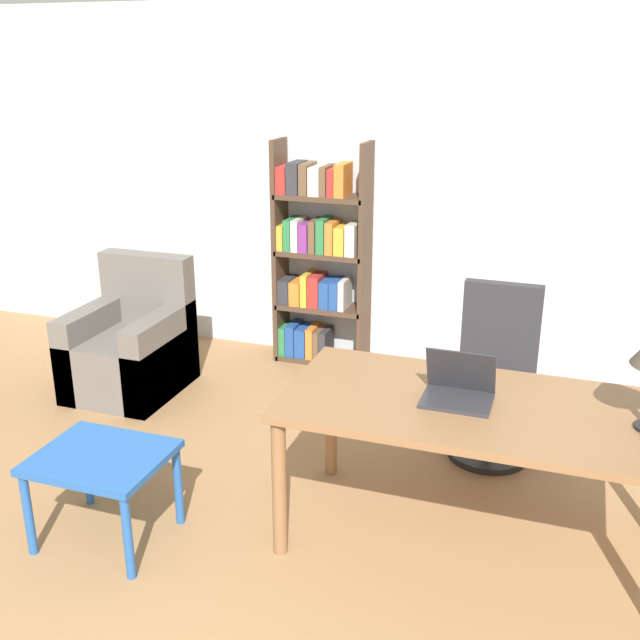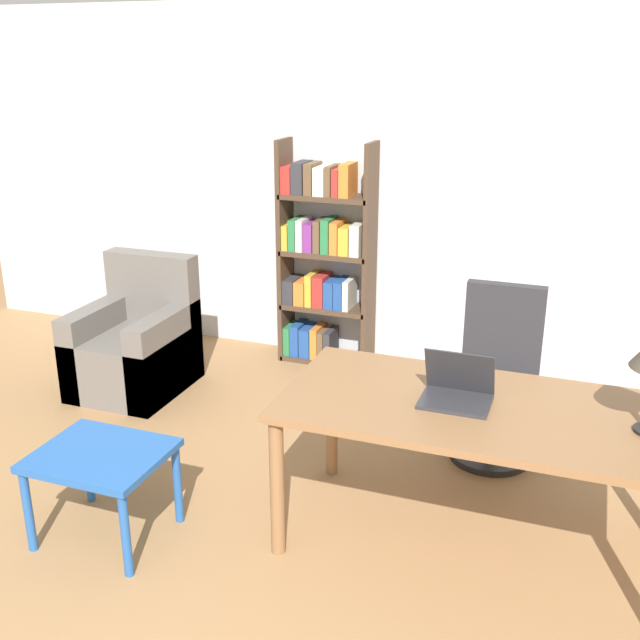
% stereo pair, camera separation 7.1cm
% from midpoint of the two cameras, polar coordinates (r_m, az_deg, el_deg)
% --- Properties ---
extents(wall_back, '(8.00, 0.06, 2.70)m').
position_cam_midpoint_polar(wall_back, '(5.63, 6.87, 9.60)').
color(wall_back, silver).
rests_on(wall_back, ground_plane).
extents(desk, '(1.85, 0.91, 0.76)m').
position_cam_midpoint_polar(desk, '(3.65, 11.42, -7.50)').
color(desk, olive).
rests_on(desk, ground_plane).
extents(laptop, '(0.33, 0.26, 0.25)m').
position_cam_midpoint_polar(laptop, '(3.60, 9.93, -5.24)').
color(laptop, '#2D2D33').
rests_on(laptop, desk).
extents(office_chair, '(0.49, 0.49, 1.04)m').
position_cam_midpoint_polar(office_chair, '(4.61, 12.74, -4.50)').
color(office_chair, black).
rests_on(office_chair, ground_plane).
extents(side_table_blue, '(0.63, 0.53, 0.48)m').
position_cam_midpoint_polar(side_table_blue, '(3.89, -16.78, -10.67)').
color(side_table_blue, '#2356A3').
rests_on(side_table_blue, ground_plane).
extents(armchair, '(0.71, 0.79, 0.95)m').
position_cam_midpoint_polar(armchair, '(5.57, -14.54, -2.15)').
color(armchair, '#66605B').
rests_on(armchair, ground_plane).
extents(bookshelf, '(0.72, 0.28, 1.73)m').
position_cam_midpoint_polar(bookshelf, '(5.75, -0.55, 4.48)').
color(bookshelf, '#4C3828').
rests_on(bookshelf, ground_plane).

